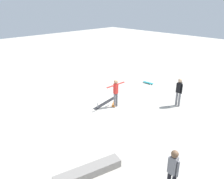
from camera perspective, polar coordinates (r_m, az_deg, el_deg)
ground_plane at (r=12.76m, az=-0.95°, el=-4.70°), size 60.00×60.00×0.00m
grind_rail at (r=13.31m, az=-1.51°, el=-2.81°), size 2.26×0.65×0.36m
skate_ledge at (r=8.30m, az=-6.14°, el=-20.39°), size 2.49×1.07×0.30m
skater_main at (r=12.48m, az=0.98°, el=-0.48°), size 1.34×0.23×1.66m
skateboard_main at (r=13.07m, az=0.63°, el=-3.67°), size 0.77×0.63×0.09m
bystander_black_shirt at (r=13.16m, az=16.95°, el=-0.31°), size 0.23×0.38×1.69m
bystander_grey_shirt at (r=7.36m, az=15.46°, el=-19.57°), size 0.23×0.38×1.67m
loose_skateboard_teal at (r=16.60m, az=9.35°, el=1.75°), size 0.31×0.81×0.09m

